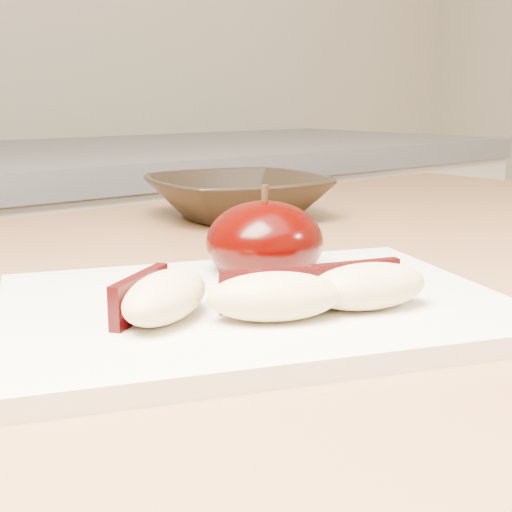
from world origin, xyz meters
TOP-DOWN VIEW (x-y plane):
  - cutting_board at (0.08, 0.38)m, footprint 0.34×0.30m
  - apple_half at (0.13, 0.43)m, footprint 0.08×0.08m
  - apple_wedge_a at (0.02, 0.38)m, footprint 0.08×0.07m
  - apple_wedge_b at (0.07, 0.35)m, footprint 0.08×0.07m
  - apple_wedge_c at (0.12, 0.33)m, footprint 0.08×0.05m
  - bowl at (0.29, 0.66)m, footprint 0.22×0.22m

SIDE VIEW (x-z plane):
  - cutting_board at x=0.08m, z-range 0.90..0.91m
  - bowl at x=0.29m, z-range 0.90..0.94m
  - apple_wedge_a at x=0.02m, z-range 0.91..0.94m
  - apple_wedge_b at x=0.07m, z-range 0.91..0.94m
  - apple_wedge_c at x=0.12m, z-range 0.91..0.94m
  - apple_half at x=0.13m, z-range 0.90..0.96m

